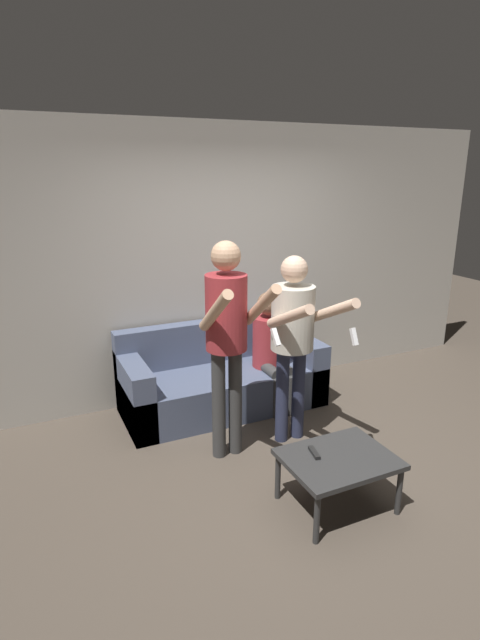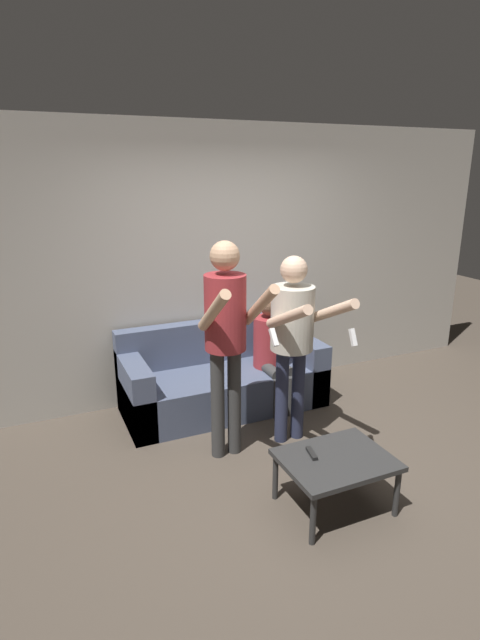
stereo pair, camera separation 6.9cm
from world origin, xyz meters
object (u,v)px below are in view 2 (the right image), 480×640
at_px(person_standing_left, 226,327).
at_px(person_standing_right, 293,329).
at_px(couch, 222,380).
at_px(person_seated, 272,346).
at_px(remote_on_table, 312,453).
at_px(coffee_table, 336,463).

bearing_deg(person_standing_left, person_standing_right, -0.42).
height_order(couch, person_seated, person_seated).
bearing_deg(remote_on_table, person_standing_left, 109.02).
distance_m(person_standing_right, coffee_table, 1.15).
xyz_separation_m(coffee_table, remote_on_table, (-0.13, 0.10, 0.05)).
distance_m(person_standing_left, person_standing_right, 0.60).
height_order(person_standing_left, person_standing_right, person_standing_left).
xyz_separation_m(person_standing_left, person_standing_right, (0.59, -0.00, -0.09)).
bearing_deg(coffee_table, person_standing_right, 79.44).
bearing_deg(coffee_table, person_standing_left, 114.40).
distance_m(couch, person_standing_left, 1.21).
xyz_separation_m(person_standing_left, person_seated, (0.75, 0.67, -0.48)).
relative_size(person_seated, remote_on_table, 7.38).
distance_m(person_standing_right, remote_on_table, 1.07).
bearing_deg(person_standing_right, person_standing_left, 179.58).
xyz_separation_m(couch, person_standing_right, (0.29, -0.84, 0.74)).
bearing_deg(person_seated, couch, 160.57).
relative_size(person_standing_left, person_seated, 1.55).
bearing_deg(couch, person_seated, -19.43).
bearing_deg(coffee_table, remote_on_table, 143.88).
bearing_deg(person_seated, remote_on_table, -107.29).
bearing_deg(remote_on_table, coffee_table, -36.12).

